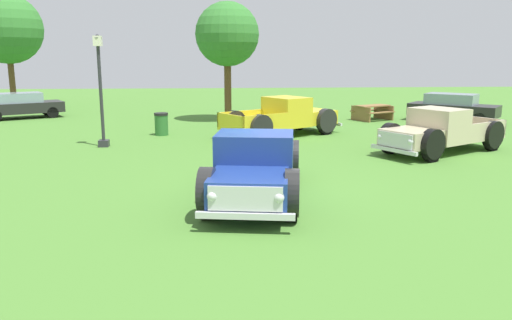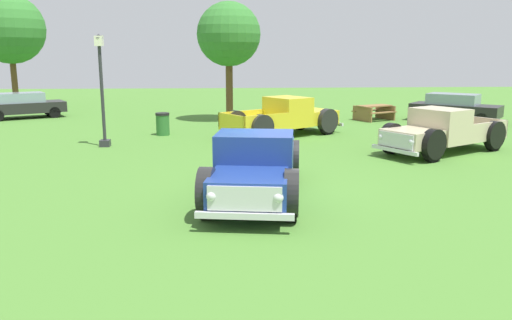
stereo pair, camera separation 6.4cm
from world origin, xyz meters
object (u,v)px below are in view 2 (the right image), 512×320
at_px(picnic_table, 374,111).
at_px(oak_tree_east, 10,29).
at_px(pickup_truck_behind_right, 289,117).
at_px(sedan_distant_b, 23,105).
at_px(lamp_post_near, 102,89).
at_px(oak_tree_west, 229,35).
at_px(pickup_truck_behind_left, 438,132).
at_px(sedan_distant_a, 455,107).
at_px(pickup_truck_foreground, 255,169).
at_px(trash_can, 163,124).

height_order(picnic_table, oak_tree_east, oak_tree_east).
xyz_separation_m(pickup_truck_behind_right, picnic_table, (5.11, 4.69, -0.28)).
height_order(sedan_distant_b, oak_tree_east, oak_tree_east).
relative_size(lamp_post_near, oak_tree_west, 0.68).
xyz_separation_m(pickup_truck_behind_left, sedan_distant_a, (4.41, 8.20, 0.00)).
bearing_deg(oak_tree_west, pickup_truck_behind_left, -53.41).
distance_m(pickup_truck_foreground, picnic_table, 16.17).
distance_m(picnic_table, oak_tree_west, 8.46).
distance_m(trash_can, oak_tree_west, 6.72).
bearing_deg(pickup_truck_behind_right, pickup_truck_behind_left, -43.82).
bearing_deg(oak_tree_east, lamp_post_near, -58.73).
distance_m(pickup_truck_behind_right, sedan_distant_b, 15.09).
relative_size(pickup_truck_behind_left, oak_tree_west, 0.89).
height_order(pickup_truck_foreground, oak_tree_west, oak_tree_west).
bearing_deg(pickup_truck_foreground, picnic_table, 63.48).
bearing_deg(pickup_truck_behind_right, lamp_post_near, -162.75).
xyz_separation_m(sedan_distant_a, sedan_distant_b, (-22.48, 3.01, -0.03)).
bearing_deg(pickup_truck_behind_right, picnic_table, 42.54).
height_order(pickup_truck_behind_left, sedan_distant_b, pickup_truck_behind_left).
height_order(pickup_truck_behind_left, pickup_truck_behind_right, pickup_truck_behind_right).
distance_m(lamp_post_near, oak_tree_west, 8.97).
xyz_separation_m(pickup_truck_foreground, pickup_truck_behind_right, (2.11, 9.78, 0.01)).
distance_m(trash_can, oak_tree_east, 16.12).
xyz_separation_m(sedan_distant_b, trash_can, (8.13, -6.42, -0.24)).
distance_m(sedan_distant_a, sedan_distant_b, 22.68).
bearing_deg(oak_tree_east, sedan_distant_a, -18.04).
relative_size(sedan_distant_a, trash_can, 4.62).
xyz_separation_m(pickup_truck_behind_left, lamp_post_near, (-11.79, 2.17, 1.40)).
relative_size(lamp_post_near, picnic_table, 1.80).
height_order(pickup_truck_behind_right, sedan_distant_b, pickup_truck_behind_right).
bearing_deg(lamp_post_near, oak_tree_west, 56.67).
height_order(lamp_post_near, trash_can, lamp_post_near).
bearing_deg(pickup_truck_behind_left, pickup_truck_behind_right, 136.18).
distance_m(oak_tree_east, oak_tree_west, 15.00).
bearing_deg(oak_tree_east, trash_can, -47.78).
bearing_deg(oak_tree_west, lamp_post_near, -123.33).
height_order(pickup_truck_behind_left, trash_can, pickup_truck_behind_left).
xyz_separation_m(trash_can, oak_tree_east, (-10.42, 11.48, 4.40)).
xyz_separation_m(pickup_truck_foreground, picnic_table, (7.22, 14.47, -0.27)).
xyz_separation_m(pickup_truck_foreground, sedan_distant_a, (11.11, 13.57, -0.02)).
distance_m(pickup_truck_behind_left, picnic_table, 9.11).
distance_m(pickup_truck_behind_left, lamp_post_near, 12.07).
bearing_deg(sedan_distant_b, picnic_table, -6.49).
xyz_separation_m(pickup_truck_behind_left, trash_can, (-9.93, 4.79, -0.26)).
relative_size(pickup_truck_behind_right, sedan_distant_a, 1.24).
distance_m(pickup_truck_foreground, oak_tree_west, 15.24).
xyz_separation_m(lamp_post_near, oak_tree_west, (4.78, 7.27, 2.19)).
xyz_separation_m(pickup_truck_behind_left, picnic_table, (0.52, 9.09, -0.25)).
height_order(pickup_truck_foreground, picnic_table, pickup_truck_foreground).
xyz_separation_m(pickup_truck_foreground, pickup_truck_behind_left, (6.70, 5.37, -0.02)).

